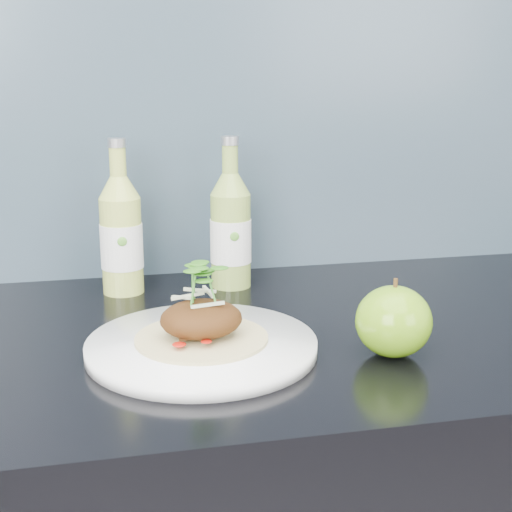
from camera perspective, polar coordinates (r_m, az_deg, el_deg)
The scene contains 6 objects.
subway_backsplash at distance 1.17m, azimuth -5.35°, elevation 15.59°, with size 4.00×0.02×0.70m, color slate.
dinner_plate at distance 0.86m, azimuth -4.36°, elevation -7.18°, with size 0.33×0.33×0.02m.
pork_taco at distance 0.85m, azimuth -4.41°, elevation -4.88°, with size 0.16×0.16×0.10m.
green_apple at distance 0.86m, azimuth 10.95°, elevation -5.15°, with size 0.12×0.12×0.10m.
cider_bottle_left at distance 1.09m, azimuth -10.73°, elevation 1.63°, with size 0.07×0.07×0.23m.
cider_bottle_right at distance 1.10m, azimuth -2.04°, elevation 2.04°, with size 0.08×0.08×0.23m.
Camera 1 is at (-0.15, 0.83, 1.23)m, focal length 50.00 mm.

